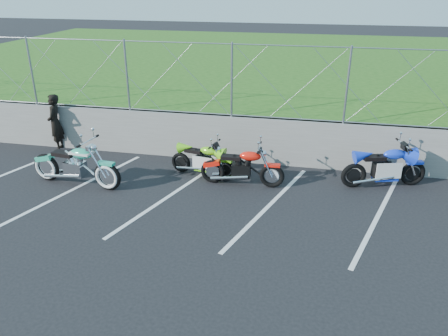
% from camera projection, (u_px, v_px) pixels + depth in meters
% --- Properties ---
extents(ground, '(90.00, 90.00, 0.00)m').
position_uv_depth(ground, '(156.00, 215.00, 9.65)').
color(ground, black).
rests_on(ground, ground).
extents(retaining_wall, '(30.00, 0.22, 1.30)m').
position_uv_depth(retaining_wall, '(197.00, 136.00, 12.52)').
color(retaining_wall, slate).
rests_on(retaining_wall, ground).
extents(grass_field, '(30.00, 20.00, 1.30)m').
position_uv_depth(grass_field, '(251.00, 70.00, 21.48)').
color(grass_field, '#255115').
rests_on(grass_field, ground).
extents(chain_link_fence, '(28.00, 0.03, 2.00)m').
position_uv_depth(chain_link_fence, '(196.00, 79.00, 11.86)').
color(chain_link_fence, gray).
rests_on(chain_link_fence, retaining_wall).
extents(parking_lines, '(18.29, 4.31, 0.01)m').
position_uv_depth(parking_lines, '(219.00, 200.00, 10.31)').
color(parking_lines, silver).
rests_on(parking_lines, ground).
extents(cruiser_turquoise, '(2.52, 0.79, 1.25)m').
position_uv_depth(cruiser_turquoise, '(77.00, 167.00, 10.87)').
color(cruiser_turquoise, black).
rests_on(cruiser_turquoise, ground).
extents(naked_orange, '(2.13, 0.72, 1.06)m').
position_uv_depth(naked_orange, '(243.00, 169.00, 10.89)').
color(naked_orange, black).
rests_on(naked_orange, ground).
extents(sportbike_green, '(1.83, 0.65, 0.96)m').
position_uv_depth(sportbike_green, '(204.00, 161.00, 11.43)').
color(sportbike_green, black).
rests_on(sportbike_green, ground).
extents(sportbike_blue, '(2.11, 0.85, 1.12)m').
position_uv_depth(sportbike_blue, '(385.00, 168.00, 10.82)').
color(sportbike_blue, black).
rests_on(sportbike_blue, ground).
extents(person_standing, '(0.58, 0.72, 1.72)m').
position_uv_depth(person_standing, '(55.00, 123.00, 12.99)').
color(person_standing, black).
rests_on(person_standing, ground).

